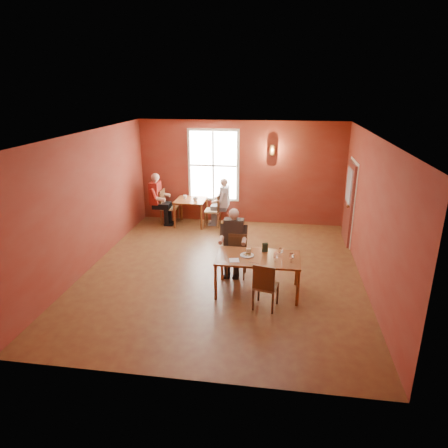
# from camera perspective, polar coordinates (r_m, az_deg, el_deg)

# --- Properties ---
(ground) EXTENTS (6.00, 7.00, 0.01)m
(ground) POSITION_cam_1_polar(r_m,az_deg,el_deg) (8.96, -0.19, -6.77)
(ground) COLOR brown
(ground) RESTS_ON ground
(wall_back) EXTENTS (6.00, 0.04, 3.00)m
(wall_back) POSITION_cam_1_polar(r_m,az_deg,el_deg) (11.77, 2.38, 7.33)
(wall_back) COLOR brown
(wall_back) RESTS_ON ground
(wall_front) EXTENTS (6.00, 0.04, 3.00)m
(wall_front) POSITION_cam_1_polar(r_m,az_deg,el_deg) (5.22, -6.06, -8.63)
(wall_front) COLOR brown
(wall_front) RESTS_ON ground
(wall_left) EXTENTS (0.04, 7.00, 3.00)m
(wall_left) POSITION_cam_1_polar(r_m,az_deg,el_deg) (9.33, -18.77, 3.11)
(wall_left) COLOR brown
(wall_left) RESTS_ON ground
(wall_right) EXTENTS (0.04, 7.00, 3.00)m
(wall_right) POSITION_cam_1_polar(r_m,az_deg,el_deg) (8.51, 20.20, 1.44)
(wall_right) COLOR brown
(wall_right) RESTS_ON ground
(ceiling) EXTENTS (6.00, 7.00, 0.04)m
(ceiling) POSITION_cam_1_polar(r_m,az_deg,el_deg) (8.10, -0.21, 12.66)
(ceiling) COLOR white
(ceiling) RESTS_ON wall_back
(window) EXTENTS (1.36, 0.10, 1.96)m
(window) POSITION_cam_1_polar(r_m,az_deg,el_deg) (11.80, -1.54, 8.35)
(window) COLOR white
(window) RESTS_ON wall_back
(door) EXTENTS (0.12, 1.04, 2.10)m
(door) POSITION_cam_1_polar(r_m,az_deg,el_deg) (10.79, 17.36, 2.88)
(door) COLOR maroon
(door) RESTS_ON ground
(wall_sconce) EXTENTS (0.16, 0.16, 0.28)m
(wall_sconce) POSITION_cam_1_polar(r_m,az_deg,el_deg) (11.49, 6.92, 10.46)
(wall_sconce) COLOR brown
(wall_sconce) RESTS_ON wall_back
(main_table) EXTENTS (1.63, 0.92, 0.76)m
(main_table) POSITION_cam_1_polar(r_m,az_deg,el_deg) (7.98, 4.82, -7.22)
(main_table) COLOR brown
(main_table) RESTS_ON ground
(chair_diner_main) EXTENTS (0.40, 0.40, 0.91)m
(chair_diner_main) POSITION_cam_1_polar(r_m,az_deg,el_deg) (8.58, 1.79, -4.68)
(chair_diner_main) COLOR #432A13
(chair_diner_main) RESTS_ON ground
(diner_main) EXTENTS (0.56, 0.56, 1.39)m
(diner_main) POSITION_cam_1_polar(r_m,az_deg,el_deg) (8.45, 1.78, -3.25)
(diner_main) COLOR #362117
(diner_main) RESTS_ON ground
(chair_empty) EXTENTS (0.48, 0.48, 0.92)m
(chair_empty) POSITION_cam_1_polar(r_m,az_deg,el_deg) (7.45, 6.01, -8.65)
(chair_empty) COLOR #4B260F
(chair_empty) RESTS_ON ground
(plate_food) EXTENTS (0.31, 0.31, 0.04)m
(plate_food) POSITION_cam_1_polar(r_m,az_deg,el_deg) (7.85, 3.31, -4.43)
(plate_food) COLOR silver
(plate_food) RESTS_ON main_table
(sandwich) EXTENTS (0.10, 0.10, 0.11)m
(sandwich) POSITION_cam_1_polar(r_m,az_deg,el_deg) (7.89, 3.53, -4.01)
(sandwich) COLOR tan
(sandwich) RESTS_ON main_table
(goblet_a) EXTENTS (0.08, 0.08, 0.18)m
(goblet_a) POSITION_cam_1_polar(r_m,az_deg,el_deg) (7.87, 8.08, -3.97)
(goblet_a) COLOR white
(goblet_a) RESTS_ON main_table
(goblet_b) EXTENTS (0.10, 0.10, 0.19)m
(goblet_b) POSITION_cam_1_polar(r_m,az_deg,el_deg) (7.64, 9.65, -4.74)
(goblet_b) COLOR white
(goblet_b) RESTS_ON main_table
(goblet_c) EXTENTS (0.09, 0.09, 0.19)m
(goblet_c) POSITION_cam_1_polar(r_m,az_deg,el_deg) (7.62, 7.41, -4.70)
(goblet_c) COLOR silver
(goblet_c) RESTS_ON main_table
(menu_stand) EXTENTS (0.13, 0.09, 0.19)m
(menu_stand) POSITION_cam_1_polar(r_m,az_deg,el_deg) (8.02, 5.88, -3.38)
(menu_stand) COLOR #22382A
(menu_stand) RESTS_ON main_table
(knife) EXTENTS (0.20, 0.05, 0.00)m
(knife) POSITION_cam_1_polar(r_m,az_deg,el_deg) (7.57, 4.22, -5.54)
(knife) COLOR silver
(knife) RESTS_ON main_table
(napkin) EXTENTS (0.22, 0.22, 0.01)m
(napkin) POSITION_cam_1_polar(r_m,az_deg,el_deg) (7.65, 1.46, -5.19)
(napkin) COLOR white
(napkin) RESTS_ON main_table
(second_table) EXTENTS (0.87, 0.87, 0.76)m
(second_table) POSITION_cam_1_polar(r_m,az_deg,el_deg) (11.81, -4.75, 1.70)
(second_table) COLOR brown
(second_table) RESTS_ON ground
(chair_diner_white) EXTENTS (0.43, 0.43, 0.97)m
(chair_diner_white) POSITION_cam_1_polar(r_m,az_deg,el_deg) (11.65, -1.64, 2.05)
(chair_diner_white) COLOR brown
(chair_diner_white) RESTS_ON ground
(diner_white) EXTENTS (0.54, 0.54, 1.36)m
(diner_white) POSITION_cam_1_polar(r_m,az_deg,el_deg) (11.59, -1.50, 2.96)
(diner_white) COLOR silver
(diner_white) RESTS_ON ground
(chair_diner_maroon) EXTENTS (0.45, 0.45, 1.03)m
(chair_diner_maroon) POSITION_cam_1_polar(r_m,az_deg,el_deg) (11.93, -7.81, 2.43)
(chair_diner_maroon) COLOR brown
(chair_diner_maroon) RESTS_ON ground
(diner_maroon) EXTENTS (0.59, 0.59, 1.49)m
(diner_maroon) POSITION_cam_1_polar(r_m,az_deg,el_deg) (11.88, -8.00, 3.50)
(diner_maroon) COLOR maroon
(diner_maroon) RESTS_ON ground
(cup_a) EXTENTS (0.15, 0.15, 0.11)m
(cup_a) POSITION_cam_1_polar(r_m,az_deg,el_deg) (11.55, -4.11, 3.57)
(cup_a) COLOR white
(cup_a) RESTS_ON second_table
(cup_b) EXTENTS (0.14, 0.14, 0.10)m
(cup_b) POSITION_cam_1_polar(r_m,az_deg,el_deg) (11.82, -5.60, 3.89)
(cup_b) COLOR white
(cup_b) RESTS_ON second_table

